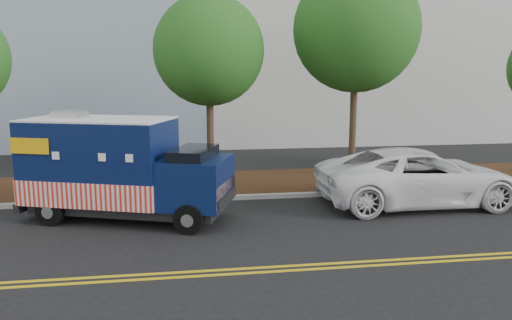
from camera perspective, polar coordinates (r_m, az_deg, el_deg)
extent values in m
plane|color=black|center=(15.07, -9.64, -6.12)|extent=(120.00, 120.00, 0.00)
cube|color=#9E9E99|center=(16.40, -9.57, -4.51)|extent=(120.00, 0.18, 0.15)
cube|color=#311E0D|center=(18.44, -9.48, -2.87)|extent=(120.00, 4.00, 0.15)
cube|color=gold|center=(10.86, -10.02, -12.61)|extent=(120.00, 0.10, 0.01)
cube|color=gold|center=(10.63, -10.05, -13.13)|extent=(120.00, 0.10, 0.01)
cylinder|color=#38281C|center=(18.23, -5.24, 3.09)|extent=(0.26, 0.26, 3.92)
sphere|color=#275518|center=(18.11, -5.39, 12.37)|extent=(3.93, 3.93, 3.93)
cylinder|color=#38281C|center=(19.52, 11.02, 4.33)|extent=(0.26, 0.26, 4.54)
sphere|color=#275518|center=(19.49, 11.37, 14.45)|extent=(4.69, 4.69, 4.69)
cube|color=#473828|center=(16.59, -17.20, -0.68)|extent=(0.06, 0.06, 2.40)
cube|color=black|center=(14.73, -14.19, -5.07)|extent=(5.58, 3.45, 0.26)
cube|color=#091641|center=(14.83, -17.39, 0.03)|extent=(4.46, 3.36, 2.26)
cube|color=red|center=(14.99, -17.23, -2.99)|extent=(4.51, 3.43, 0.71)
cube|color=white|center=(14.68, -17.62, 4.46)|extent=(4.46, 3.36, 0.06)
cube|color=#B7B7BA|center=(15.09, -20.50, 4.91)|extent=(0.96, 0.96, 0.21)
cube|color=#091641|center=(13.83, -6.86, -2.47)|extent=(2.28, 2.48, 1.32)
cube|color=black|center=(13.73, -7.10, 0.12)|extent=(1.50, 2.05, 0.61)
cube|color=black|center=(13.70, -3.35, -4.44)|extent=(0.70, 1.81, 0.28)
cube|color=black|center=(16.13, -23.53, -4.19)|extent=(0.87, 2.06, 0.26)
cube|color=#B7B7BA|center=(15.86, -23.78, 0.44)|extent=(0.60, 1.61, 1.79)
cube|color=#B7B7BA|center=(15.68, -14.56, 0.88)|extent=(1.61, 0.60, 1.04)
cube|color=#F1B20C|center=(14.55, -24.50, 1.47)|extent=(1.07, 0.39, 0.42)
cube|color=#F1B20C|center=(16.42, -20.01, 2.65)|extent=(1.07, 0.39, 0.42)
cylinder|color=black|center=(13.12, -7.67, -6.72)|extent=(0.84, 0.51, 0.79)
cylinder|color=black|center=(14.89, -5.33, -4.64)|extent=(0.84, 0.51, 0.79)
cylinder|color=black|center=(14.83, -22.43, -5.44)|extent=(0.84, 0.51, 0.79)
cylinder|color=black|center=(16.41, -18.78, -3.75)|extent=(0.84, 0.51, 0.79)
imported|color=white|center=(16.56, 18.12, -1.84)|extent=(6.40, 2.97, 1.78)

